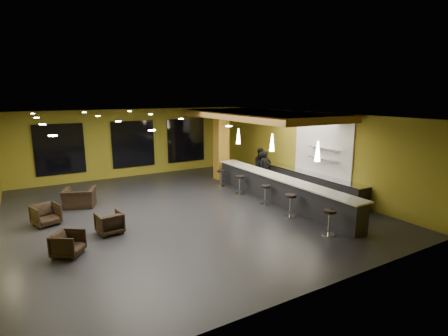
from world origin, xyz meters
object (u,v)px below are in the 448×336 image
pendant_0 (318,151)px  column (221,145)px  pendant_2 (238,136)px  armchair_a (68,244)px  pendant_1 (272,143)px  bar_stool_0 (329,219)px  bar_counter (278,190)px  armchair_d (79,198)px  bar_stool_2 (265,192)px  armchair_c (46,215)px  staff_a (265,168)px  bar_stool_4 (221,176)px  bar_stool_1 (291,203)px  bar_stool_3 (240,182)px  prep_counter (307,183)px  armchair_b (109,223)px  staff_c (263,167)px  staff_b (261,165)px

pendant_0 → column: bearing=90.0°
pendant_2 → armchair_a: 9.02m
pendant_1 → bar_stool_0: 4.41m
bar_counter → column: column is taller
armchair_d → bar_stool_2: size_ratio=1.46×
pendant_0 → armchair_c: bearing=154.7°
pendant_2 → staff_a: bearing=-28.6°
bar_counter → armchair_c: size_ratio=10.28×
armchair_c → bar_stool_4: size_ratio=1.00×
bar_stool_1 → armchair_a: bearing=174.5°
bar_counter → bar_stool_0: size_ratio=9.89×
bar_stool_2 → bar_stool_3: bearing=92.5°
bar_counter → armchair_d: bearing=154.4°
column → staff_a: size_ratio=2.13×
prep_counter → pendant_2: (-2.00, 2.50, 1.92)m
armchair_a → bar_stool_0: bar_stool_0 is taller
bar_counter → armchair_a: (-7.89, -0.88, -0.17)m
armchair_b → pendant_0: bearing=154.9°
armchair_c → bar_stool_2: bar_stool_2 is taller
pendant_0 → armchair_b: (-6.59, 2.12, -2.01)m
bar_stool_2 → staff_a: bearing=53.4°
prep_counter → bar_stool_2: prep_counter is taller
staff_c → armchair_c: 9.59m
pendant_1 → bar_stool_2: bearing=-142.6°
bar_stool_1 → bar_stool_3: bar_stool_1 is taller
bar_stool_2 → bar_stool_3: size_ratio=0.95×
pendant_0 → armchair_a: pendant_0 is taller
armchair_a → bar_stool_3: (7.17, 2.60, 0.19)m
pendant_2 → staff_a: pendant_2 is taller
prep_counter → armchair_d: bearing=162.4°
staff_c → bar_stool_4: 2.14m
bar_counter → bar_stool_0: (-0.80, -3.43, 0.02)m
staff_b → bar_stool_3: size_ratio=2.03×
armchair_d → bar_stool_4: (6.21, -0.10, 0.13)m
staff_a → bar_stool_3: (-1.85, -0.67, -0.30)m
prep_counter → staff_a: 2.12m
pendant_1 → armchair_b: bearing=-176.7°
staff_a → armchair_b: (-7.71, -2.27, -0.48)m
staff_a → bar_stool_2: (-1.77, -2.39, -0.32)m
pendant_0 → armchair_c: pendant_0 is taller
bar_counter → bar_stool_2: size_ratio=10.29×
armchair_a → pendant_1: bearing=-45.2°
armchair_c → bar_stool_4: (7.46, 1.35, 0.14)m
pendant_2 → armchair_d: pendant_2 is taller
bar_counter → staff_a: 2.66m
pendant_0 → pendant_1: (0.00, 2.50, 0.00)m
prep_counter → armchair_b: 8.59m
armchair_a → armchair_c: armchair_c is taller
bar_stool_4 → bar_stool_2: bearing=-87.8°
column → pendant_1: (0.00, -4.10, 0.60)m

